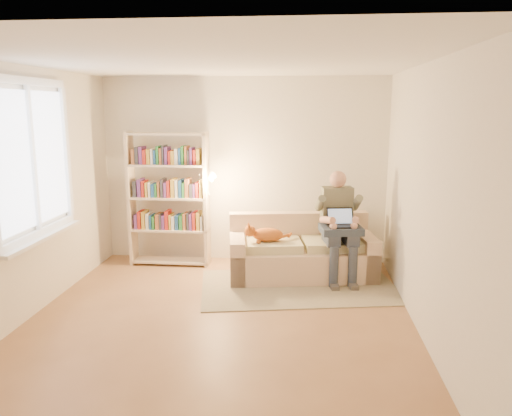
# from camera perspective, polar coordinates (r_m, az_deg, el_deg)

# --- Properties ---
(floor) EXTENTS (4.50, 4.50, 0.00)m
(floor) POSITION_cam_1_polar(r_m,az_deg,el_deg) (5.28, -4.31, -12.98)
(floor) COLOR brown
(floor) RESTS_ON ground
(ceiling) EXTENTS (4.00, 4.50, 0.02)m
(ceiling) POSITION_cam_1_polar(r_m,az_deg,el_deg) (4.83, -4.79, 16.41)
(ceiling) COLOR white
(ceiling) RESTS_ON wall_back
(wall_left) EXTENTS (0.02, 4.50, 2.60)m
(wall_left) POSITION_cam_1_polar(r_m,az_deg,el_deg) (5.59, -25.18, 1.30)
(wall_left) COLOR silver
(wall_left) RESTS_ON floor
(wall_right) EXTENTS (0.02, 4.50, 2.60)m
(wall_right) POSITION_cam_1_polar(r_m,az_deg,el_deg) (4.95, 18.91, 0.60)
(wall_right) COLOR silver
(wall_right) RESTS_ON floor
(wall_back) EXTENTS (4.00, 0.02, 2.60)m
(wall_back) POSITION_cam_1_polar(r_m,az_deg,el_deg) (7.09, -1.41, 4.30)
(wall_back) COLOR silver
(wall_back) RESTS_ON floor
(wall_front) EXTENTS (4.00, 0.02, 2.60)m
(wall_front) POSITION_cam_1_polar(r_m,az_deg,el_deg) (2.76, -12.63, -7.33)
(wall_front) COLOR silver
(wall_front) RESTS_ON floor
(window) EXTENTS (0.12, 1.52, 1.69)m
(window) POSITION_cam_1_polar(r_m,az_deg,el_deg) (5.72, -23.78, 2.39)
(window) COLOR white
(window) RESTS_ON wall_left
(sofa) EXTENTS (1.97, 1.11, 0.79)m
(sofa) POSITION_cam_1_polar(r_m,az_deg,el_deg) (6.59, 5.17, -5.29)
(sofa) COLOR beige
(sofa) RESTS_ON floor
(person) EXTENTS (0.47, 0.67, 1.39)m
(person) POSITION_cam_1_polar(r_m,az_deg,el_deg) (6.41, 9.43, -1.37)
(person) COLOR #6A6C58
(person) RESTS_ON sofa
(cat) EXTENTS (0.59, 0.27, 0.22)m
(cat) POSITION_cam_1_polar(r_m,az_deg,el_deg) (6.34, 1.34, -3.00)
(cat) COLOR orange
(cat) RESTS_ON sofa
(blanket) EXTENTS (0.56, 0.48, 0.09)m
(blanket) POSITION_cam_1_polar(r_m,az_deg,el_deg) (6.30, 9.56, -2.43)
(blanket) COLOR #273244
(blanket) RESTS_ON person
(laptop) EXTENTS (0.37, 0.34, 0.27)m
(laptop) POSITION_cam_1_polar(r_m,az_deg,el_deg) (6.28, 9.57, -1.53)
(laptop) COLOR black
(laptop) RESTS_ON blanket
(bookshelf) EXTENTS (1.23, 0.34, 1.86)m
(bookshelf) POSITION_cam_1_polar(r_m,az_deg,el_deg) (6.98, -9.93, 1.75)
(bookshelf) COLOR beige
(bookshelf) RESTS_ON floor
(rug) EXTENTS (2.59, 1.80, 0.01)m
(rug) POSITION_cam_1_polar(r_m,az_deg,el_deg) (6.25, 4.92, -8.93)
(rug) COLOR gray
(rug) RESTS_ON floor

